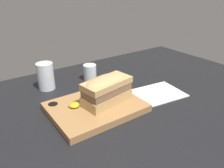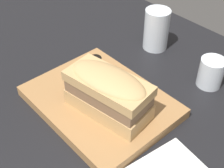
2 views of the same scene
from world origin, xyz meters
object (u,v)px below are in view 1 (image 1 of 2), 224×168
wine_glass (90,73)px  napkin (157,94)px  sandwich (107,89)px  water_glass (46,78)px  serving_board (96,107)px

wine_glass → napkin: 33.03cm
sandwich → napkin: (23.27, -2.73, -7.83)cm
water_glass → napkin: 47.82cm
sandwich → wine_glass: (8.00, 26.40, -4.74)cm
serving_board → water_glass: (-8.06, 27.57, 3.82)cm
serving_board → sandwich: sandwich is taller
serving_board → water_glass: water_glass is taller
water_glass → sandwich: bearing=-66.8°
serving_board → water_glass: 28.98cm
sandwich → napkin: bearing=-6.7°
napkin → wine_glass: bearing=117.7°
water_glass → napkin: water_glass is taller
water_glass → wine_glass: (20.33, -2.42, -1.79)cm
napkin → sandwich: bearing=173.3°
wine_glass → napkin: wine_glass is taller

